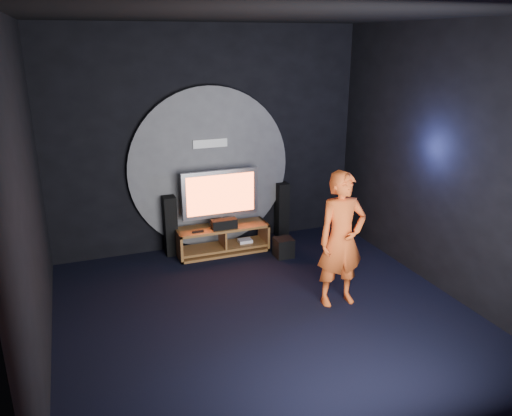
% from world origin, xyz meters
% --- Properties ---
extents(floor, '(5.00, 5.00, 0.00)m').
position_xyz_m(floor, '(0.00, 0.00, 0.00)').
color(floor, black).
rests_on(floor, ground).
extents(back_wall, '(5.00, 0.04, 3.50)m').
position_xyz_m(back_wall, '(0.00, 2.50, 1.75)').
color(back_wall, black).
rests_on(back_wall, ground).
extents(front_wall, '(5.00, 0.04, 3.50)m').
position_xyz_m(front_wall, '(0.00, -2.50, 1.75)').
color(front_wall, black).
rests_on(front_wall, ground).
extents(left_wall, '(0.04, 5.00, 3.50)m').
position_xyz_m(left_wall, '(-2.50, 0.00, 1.75)').
color(left_wall, black).
rests_on(left_wall, ground).
extents(right_wall, '(0.04, 5.00, 3.50)m').
position_xyz_m(right_wall, '(2.50, 0.00, 1.75)').
color(right_wall, black).
rests_on(right_wall, ground).
extents(ceiling, '(5.00, 5.00, 0.01)m').
position_xyz_m(ceiling, '(0.00, 0.00, 3.50)').
color(ceiling, black).
rests_on(ceiling, back_wall).
extents(wall_disc_panel, '(2.60, 0.11, 2.60)m').
position_xyz_m(wall_disc_panel, '(0.00, 2.44, 1.30)').
color(wall_disc_panel, '#515156').
rests_on(wall_disc_panel, ground).
extents(media_console, '(1.46, 0.45, 0.45)m').
position_xyz_m(media_console, '(0.07, 2.05, 0.19)').
color(media_console, '#9C5830').
rests_on(media_console, ground).
extents(tv, '(1.23, 0.22, 0.90)m').
position_xyz_m(tv, '(0.07, 2.12, 0.94)').
color(tv, '#A2A2A9').
rests_on(tv, media_console).
extents(center_speaker, '(0.40, 0.15, 0.15)m').
position_xyz_m(center_speaker, '(0.07, 1.94, 0.53)').
color(center_speaker, black).
rests_on(center_speaker, media_console).
extents(remote, '(0.18, 0.05, 0.02)m').
position_xyz_m(remote, '(-0.36, 1.93, 0.46)').
color(remote, black).
rests_on(remote, media_console).
extents(tower_speaker_left, '(0.19, 0.21, 0.96)m').
position_xyz_m(tower_speaker_left, '(-0.71, 2.27, 0.48)').
color(tower_speaker_left, black).
rests_on(tower_speaker_left, ground).
extents(tower_speaker_right, '(0.19, 0.21, 0.96)m').
position_xyz_m(tower_speaker_right, '(1.23, 2.35, 0.48)').
color(tower_speaker_right, black).
rests_on(tower_speaker_right, ground).
extents(subwoofer, '(0.28, 0.28, 0.30)m').
position_xyz_m(subwoofer, '(0.92, 1.56, 0.15)').
color(subwoofer, black).
rests_on(subwoofer, ground).
extents(player, '(0.65, 0.44, 1.76)m').
position_xyz_m(player, '(1.01, -0.01, 0.88)').
color(player, '#D44F1D').
rests_on(player, ground).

